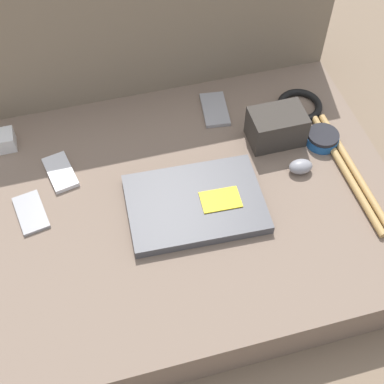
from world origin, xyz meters
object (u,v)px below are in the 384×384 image
at_px(camera_pouch, 276,127).
at_px(phone_black, 215,109).
at_px(laptop, 196,203).
at_px(phone_silver, 60,172).
at_px(speaker_puck, 322,139).
at_px(charger_brick, 6,140).
at_px(computer_mouse, 301,167).
at_px(phone_small, 31,213).

bearing_deg(camera_pouch, phone_black, 131.19).
xyz_separation_m(laptop, camera_pouch, (0.25, 0.15, 0.03)).
bearing_deg(phone_black, camera_pouch, -41.85).
xyz_separation_m(phone_silver, camera_pouch, (0.54, -0.03, 0.04)).
bearing_deg(camera_pouch, speaker_puck, -21.97).
bearing_deg(phone_silver, camera_pouch, -14.72).
xyz_separation_m(speaker_puck, phone_silver, (-0.65, 0.07, -0.01)).
xyz_separation_m(laptop, speaker_puck, (0.36, 0.11, 0.00)).
distance_m(laptop, speaker_puck, 0.37).
relative_size(speaker_puck, camera_pouch, 0.60).
bearing_deg(charger_brick, phone_silver, -46.57).
height_order(computer_mouse, phone_small, computer_mouse).
height_order(computer_mouse, camera_pouch, camera_pouch).
bearing_deg(phone_black, phone_silver, -158.57).
bearing_deg(computer_mouse, charger_brick, 163.30).
xyz_separation_m(computer_mouse, charger_brick, (-0.68, 0.27, 0.00)).
bearing_deg(charger_brick, computer_mouse, -21.44).
distance_m(phone_black, phone_small, 0.54).
distance_m(speaker_puck, phone_small, 0.73).
bearing_deg(laptop, phone_black, 68.56).
xyz_separation_m(phone_black, charger_brick, (-0.54, 0.02, 0.02)).
xyz_separation_m(phone_silver, charger_brick, (-0.12, 0.12, 0.02)).
distance_m(speaker_puck, phone_silver, 0.65).
xyz_separation_m(speaker_puck, charger_brick, (-0.76, 0.19, 0.01)).
relative_size(speaker_puck, phone_black, 0.63).
height_order(phone_silver, phone_small, phone_silver).
distance_m(phone_black, camera_pouch, 0.18).
bearing_deg(speaker_puck, phone_small, -177.71).
distance_m(laptop, phone_black, 0.31).
bearing_deg(computer_mouse, phone_small, -179.03).
bearing_deg(laptop, speaker_puck, 19.60).
relative_size(phone_black, camera_pouch, 0.95).
xyz_separation_m(laptop, phone_silver, (-0.29, 0.18, -0.01)).
distance_m(computer_mouse, phone_small, 0.64).
relative_size(laptop, phone_small, 2.66).
xyz_separation_m(laptop, phone_black, (0.13, 0.29, -0.01)).
bearing_deg(phone_small, phone_silver, 41.44).
bearing_deg(speaker_puck, phone_silver, 173.77).
bearing_deg(laptop, phone_small, 170.82).
xyz_separation_m(phone_black, camera_pouch, (0.12, -0.13, 0.04)).
distance_m(phone_small, camera_pouch, 0.62).
bearing_deg(laptop, computer_mouse, 10.52).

